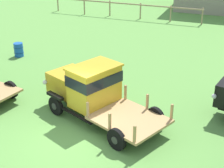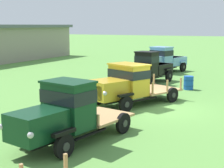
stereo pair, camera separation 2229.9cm
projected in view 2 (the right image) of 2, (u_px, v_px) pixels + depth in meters
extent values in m
plane|color=#5B9342|center=(163.00, 109.00, 17.51)|extent=(240.00, 240.00, 0.00)
cube|color=tan|center=(66.00, 165.00, 8.13)|extent=(0.11, 0.11, 0.58)
cylinder|color=black|center=(64.00, 146.00, 10.93)|extent=(0.84, 0.30, 0.82)
cylinder|color=#2D2D2D|center=(66.00, 147.00, 10.87)|extent=(0.29, 0.08, 0.29)
cylinder|color=black|center=(26.00, 135.00, 12.04)|extent=(0.84, 0.30, 0.82)
cylinder|color=#2D2D2D|center=(24.00, 135.00, 12.09)|extent=(0.29, 0.08, 0.29)
cylinder|color=black|center=(123.00, 123.00, 13.51)|extent=(0.84, 0.30, 0.82)
cylinder|color=#2D2D2D|center=(125.00, 124.00, 13.46)|extent=(0.29, 0.08, 0.29)
cylinder|color=black|center=(87.00, 116.00, 14.63)|extent=(0.84, 0.30, 0.82)
cylinder|color=#2D2D2D|center=(86.00, 115.00, 14.68)|extent=(0.29, 0.08, 0.29)
cube|color=black|center=(74.00, 128.00, 12.62)|extent=(4.94, 1.90, 0.12)
cube|color=#0F381E|center=(37.00, 125.00, 11.17)|extent=(1.99, 1.62, 0.92)
cube|color=silver|center=(16.00, 133.00, 10.50)|extent=(0.25, 1.03, 0.69)
sphere|color=silver|center=(31.00, 135.00, 10.06)|extent=(0.20, 0.20, 0.20)
sphere|color=silver|center=(1.00, 127.00, 10.90)|extent=(0.20, 0.20, 0.20)
cube|color=black|center=(64.00, 132.00, 10.85)|extent=(0.97, 0.37, 0.12)
cube|color=black|center=(25.00, 122.00, 11.96)|extent=(0.97, 0.37, 0.12)
cube|color=#0F381E|center=(69.00, 106.00, 12.27)|extent=(1.44, 1.84, 1.65)
cube|color=black|center=(68.00, 96.00, 12.20)|extent=(1.49, 1.89, 0.46)
cube|color=#0F381E|center=(68.00, 82.00, 12.12)|extent=(1.57, 1.94, 0.08)
cube|color=black|center=(91.00, 134.00, 11.97)|extent=(1.62, 0.43, 0.05)
cube|color=black|center=(54.00, 125.00, 13.06)|extent=(1.62, 0.43, 0.05)
cube|color=tan|center=(99.00, 117.00, 13.76)|extent=(2.62, 2.31, 0.10)
cube|color=tan|center=(80.00, 117.00, 12.85)|extent=(0.41, 1.77, 0.44)
cylinder|color=black|center=(126.00, 104.00, 16.75)|extent=(0.82, 0.48, 0.82)
cylinder|color=#2D2D2D|center=(127.00, 105.00, 16.68)|extent=(0.27, 0.14, 0.29)
cylinder|color=black|center=(98.00, 97.00, 18.40)|extent=(0.82, 0.48, 0.82)
cylinder|color=#2D2D2D|center=(97.00, 97.00, 18.47)|extent=(0.27, 0.14, 0.29)
cylinder|color=black|center=(172.00, 95.00, 18.99)|extent=(0.82, 0.48, 0.82)
cylinder|color=#2D2D2D|center=(174.00, 95.00, 18.91)|extent=(0.27, 0.14, 0.29)
cylinder|color=black|center=(144.00, 89.00, 20.64)|extent=(0.82, 0.48, 0.82)
cylinder|color=#2D2D2D|center=(143.00, 89.00, 20.71)|extent=(0.27, 0.14, 0.29)
cube|color=black|center=(135.00, 95.00, 18.62)|extent=(5.14, 3.13, 0.12)
cube|color=gold|center=(107.00, 89.00, 17.31)|extent=(2.16, 2.08, 0.94)
cube|color=silver|center=(95.00, 92.00, 16.80)|extent=(0.53, 1.13, 0.71)
sphere|color=silver|center=(105.00, 93.00, 16.16)|extent=(0.20, 0.20, 0.20)
sphere|color=silver|center=(85.00, 89.00, 17.40)|extent=(0.20, 0.20, 0.20)
cube|color=black|center=(126.00, 95.00, 16.67)|extent=(0.94, 0.56, 0.12)
cube|color=black|center=(98.00, 89.00, 18.32)|extent=(0.94, 0.56, 0.12)
cube|color=gold|center=(129.00, 80.00, 18.19)|extent=(1.91, 2.26, 1.59)
cube|color=black|center=(129.00, 73.00, 18.13)|extent=(1.97, 2.32, 0.45)
cube|color=gold|center=(129.00, 64.00, 18.05)|extent=(2.05, 2.39, 0.08)
cube|color=black|center=(145.00, 99.00, 17.61)|extent=(1.65, 0.82, 0.05)
cube|color=black|center=(117.00, 93.00, 19.22)|extent=(1.65, 0.82, 0.05)
cube|color=tan|center=(153.00, 90.00, 19.53)|extent=(3.25, 3.04, 0.10)
cube|color=tan|center=(153.00, 88.00, 17.95)|extent=(0.11, 0.11, 0.63)
cube|color=tan|center=(126.00, 83.00, 19.51)|extent=(0.11, 0.11, 0.63)
cube|color=tan|center=(167.00, 86.00, 18.69)|extent=(0.11, 0.11, 0.63)
cube|color=tan|center=(140.00, 81.00, 20.25)|extent=(0.11, 0.11, 0.63)
cube|color=tan|center=(181.00, 83.00, 19.43)|extent=(0.11, 0.11, 0.63)
cube|color=tan|center=(154.00, 79.00, 20.99)|extent=(0.11, 0.11, 0.63)
cylinder|color=black|center=(148.00, 81.00, 23.63)|extent=(0.91, 0.34, 0.90)
cylinder|color=#2D2D2D|center=(149.00, 81.00, 23.58)|extent=(0.31, 0.09, 0.31)
cylinder|color=black|center=(129.00, 78.00, 24.62)|extent=(0.91, 0.34, 0.90)
cylinder|color=#2D2D2D|center=(128.00, 78.00, 24.68)|extent=(0.31, 0.09, 0.31)
cylinder|color=black|center=(169.00, 76.00, 25.94)|extent=(0.91, 0.34, 0.90)
cylinder|color=#2D2D2D|center=(170.00, 76.00, 25.88)|extent=(0.31, 0.09, 0.31)
cylinder|color=black|center=(151.00, 74.00, 26.92)|extent=(0.91, 0.34, 0.90)
cylinder|color=#2D2D2D|center=(150.00, 74.00, 26.98)|extent=(0.31, 0.09, 0.31)
cube|color=black|center=(148.00, 76.00, 25.15)|extent=(4.46, 1.77, 0.12)
cube|color=black|center=(136.00, 71.00, 23.84)|extent=(1.79, 1.43, 0.94)
cube|color=silver|center=(130.00, 73.00, 23.25)|extent=(0.24, 0.88, 0.71)
sphere|color=silver|center=(137.00, 73.00, 22.86)|extent=(0.20, 0.20, 0.20)
sphere|color=silver|center=(123.00, 71.00, 23.60)|extent=(0.20, 0.20, 0.20)
cube|color=black|center=(148.00, 73.00, 23.55)|extent=(1.05, 0.41, 0.12)
cube|color=black|center=(129.00, 72.00, 24.53)|extent=(1.05, 0.41, 0.12)
cube|color=black|center=(147.00, 64.00, 24.79)|extent=(1.30, 1.60, 1.69)
cube|color=black|center=(147.00, 59.00, 24.73)|extent=(1.35, 1.64, 0.47)
cube|color=black|center=(147.00, 52.00, 24.64)|extent=(1.42, 1.69, 0.08)
cube|color=black|center=(157.00, 78.00, 24.54)|extent=(1.44, 0.43, 0.05)
cube|color=black|center=(138.00, 76.00, 25.51)|extent=(1.44, 0.43, 0.05)
cube|color=black|center=(158.00, 69.00, 26.10)|extent=(2.39, 1.89, 0.74)
cube|color=black|center=(158.00, 64.00, 26.04)|extent=(2.01, 1.60, 0.06)
cube|color=black|center=(169.00, 69.00, 25.85)|extent=(1.01, 0.40, 0.12)
cube|color=black|center=(151.00, 68.00, 26.84)|extent=(1.01, 0.40, 0.12)
cylinder|color=black|center=(161.00, 70.00, 29.12)|extent=(0.88, 0.45, 0.86)
cylinder|color=#2D2D2D|center=(162.00, 71.00, 29.04)|extent=(0.29, 0.12, 0.30)
cylinder|color=black|center=(144.00, 69.00, 30.38)|extent=(0.88, 0.45, 0.86)
cylinder|color=#2D2D2D|center=(143.00, 68.00, 30.46)|extent=(0.29, 0.12, 0.30)
cylinder|color=black|center=(183.00, 67.00, 31.51)|extent=(0.88, 0.45, 0.86)
cylinder|color=#2D2D2D|center=(184.00, 67.00, 31.43)|extent=(0.29, 0.12, 0.30)
cylinder|color=black|center=(166.00, 65.00, 32.77)|extent=(0.88, 0.45, 0.86)
cylinder|color=#2D2D2D|center=(165.00, 65.00, 32.85)|extent=(0.29, 0.12, 0.30)
cube|color=black|center=(163.00, 67.00, 30.82)|extent=(4.95, 2.45, 0.12)
cube|color=#70A3D1|center=(151.00, 62.00, 29.46)|extent=(2.04, 1.75, 0.99)
cube|color=silver|center=(145.00, 64.00, 28.88)|extent=(0.37, 0.98, 0.74)
sphere|color=silver|center=(151.00, 63.00, 28.39)|extent=(0.20, 0.20, 0.20)
sphere|color=silver|center=(138.00, 62.00, 29.33)|extent=(0.20, 0.20, 0.20)
cube|color=black|center=(161.00, 65.00, 29.04)|extent=(1.00, 0.49, 0.12)
cube|color=black|center=(144.00, 63.00, 30.30)|extent=(1.00, 0.49, 0.12)
cube|color=#70A3D1|center=(161.00, 57.00, 30.47)|extent=(1.73, 1.94, 1.69)
cube|color=black|center=(161.00, 53.00, 30.40)|extent=(1.79, 1.99, 0.47)
cube|color=#70A3D1|center=(162.00, 47.00, 30.32)|extent=(1.87, 2.05, 0.08)
cube|color=black|center=(170.00, 68.00, 30.10)|extent=(1.77, 0.69, 0.05)
cube|color=black|center=(154.00, 67.00, 31.34)|extent=(1.77, 0.69, 0.05)
cube|color=#70A3D1|center=(173.00, 61.00, 31.81)|extent=(2.68, 2.31, 0.76)
cube|color=black|center=(173.00, 57.00, 31.75)|extent=(2.26, 1.95, 0.06)
cube|color=#70A3D1|center=(183.00, 62.00, 31.43)|extent=(0.96, 0.48, 0.12)
cube|color=#70A3D1|center=(167.00, 60.00, 32.69)|extent=(0.96, 0.48, 0.12)
cylinder|color=#1951B2|center=(189.00, 83.00, 22.73)|extent=(0.63, 0.63, 0.90)
cylinder|color=navy|center=(189.00, 80.00, 22.70)|extent=(0.66, 0.66, 0.03)
cylinder|color=navy|center=(188.00, 85.00, 22.76)|extent=(0.66, 0.66, 0.03)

